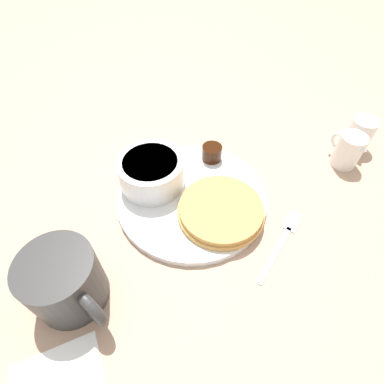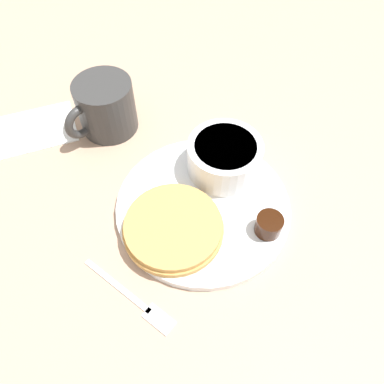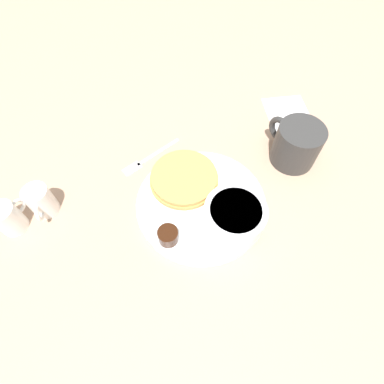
{
  "view_description": "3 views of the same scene",
  "coord_description": "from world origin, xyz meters",
  "px_view_note": "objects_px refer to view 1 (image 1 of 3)",
  "views": [
    {
      "loc": [
        -0.31,
        0.04,
        0.39
      ],
      "look_at": [
        -0.02,
        0.0,
        0.04
      ],
      "focal_mm": 28.0,
      "sensor_mm": 36.0,
      "label": 1
    },
    {
      "loc": [
        -0.04,
        -0.28,
        0.45
      ],
      "look_at": [
        -0.02,
        0.0,
        0.04
      ],
      "focal_mm": 35.0,
      "sensor_mm": 36.0,
      "label": 2
    },
    {
      "loc": [
        0.28,
        0.02,
        0.5
      ],
      "look_at": [
        -0.01,
        -0.02,
        0.04
      ],
      "focal_mm": 28.0,
      "sensor_mm": 36.0,
      "label": 3
    }
  ],
  "objects_px": {
    "bowl": "(151,171)",
    "creamer_pitcher_near": "(348,150)",
    "fork": "(285,237)",
    "plate": "(192,197)",
    "coffee_mug": "(66,282)",
    "creamer_pitcher_far": "(360,134)"
  },
  "relations": [
    {
      "from": "plate",
      "to": "bowl",
      "type": "height_order",
      "value": "bowl"
    },
    {
      "from": "plate",
      "to": "creamer_pitcher_near",
      "type": "distance_m",
      "value": 0.29
    },
    {
      "from": "creamer_pitcher_near",
      "to": "fork",
      "type": "distance_m",
      "value": 0.21
    },
    {
      "from": "creamer_pitcher_far",
      "to": "coffee_mug",
      "type": "bearing_deg",
      "value": 114.87
    },
    {
      "from": "plate",
      "to": "coffee_mug",
      "type": "xyz_separation_m",
      "value": [
        -0.14,
        0.17,
        0.04
      ]
    },
    {
      "from": "coffee_mug",
      "to": "fork",
      "type": "bearing_deg",
      "value": -80.47
    },
    {
      "from": "bowl",
      "to": "creamer_pitcher_far",
      "type": "bearing_deg",
      "value": -81.9
    },
    {
      "from": "plate",
      "to": "fork",
      "type": "distance_m",
      "value": 0.16
    },
    {
      "from": "creamer_pitcher_far",
      "to": "fork",
      "type": "relative_size",
      "value": 0.58
    },
    {
      "from": "coffee_mug",
      "to": "creamer_pitcher_far",
      "type": "distance_m",
      "value": 0.55
    },
    {
      "from": "fork",
      "to": "creamer_pitcher_near",
      "type": "bearing_deg",
      "value": -48.08
    },
    {
      "from": "bowl",
      "to": "coffee_mug",
      "type": "bearing_deg",
      "value": 148.06
    },
    {
      "from": "creamer_pitcher_near",
      "to": "fork",
      "type": "bearing_deg",
      "value": 131.92
    },
    {
      "from": "bowl",
      "to": "creamer_pitcher_near",
      "type": "xyz_separation_m",
      "value": [
        0.01,
        -0.35,
        -0.01
      ]
    },
    {
      "from": "coffee_mug",
      "to": "fork",
      "type": "relative_size",
      "value": 0.92
    },
    {
      "from": "plate",
      "to": "bowl",
      "type": "xyz_separation_m",
      "value": [
        0.04,
        0.06,
        0.03
      ]
    },
    {
      "from": "fork",
      "to": "coffee_mug",
      "type": "bearing_deg",
      "value": 99.53
    },
    {
      "from": "plate",
      "to": "creamer_pitcher_far",
      "type": "bearing_deg",
      "value": -74.55
    },
    {
      "from": "coffee_mug",
      "to": "plate",
      "type": "bearing_deg",
      "value": -50.56
    },
    {
      "from": "creamer_pitcher_far",
      "to": "plate",
      "type": "bearing_deg",
      "value": 105.45
    },
    {
      "from": "coffee_mug",
      "to": "bowl",
      "type": "bearing_deg",
      "value": -31.94
    },
    {
      "from": "coffee_mug",
      "to": "creamer_pitcher_near",
      "type": "bearing_deg",
      "value": -67.3
    }
  ]
}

